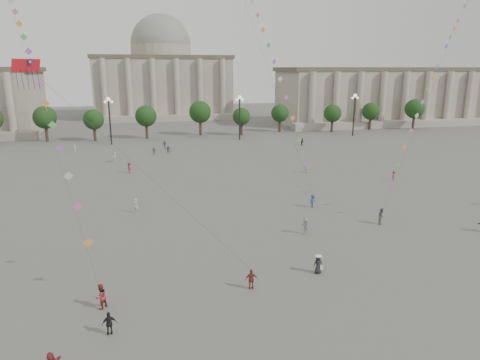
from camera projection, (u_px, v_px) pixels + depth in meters
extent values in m
plane|color=#52504D|center=(250.00, 281.00, 34.77)|extent=(360.00, 360.00, 0.00)
cube|color=gray|center=(403.00, 97.00, 138.49)|extent=(80.00, 22.00, 16.00)
cube|color=brown|center=(405.00, 69.00, 136.32)|extent=(81.60, 22.44, 1.20)
cube|color=gray|center=(426.00, 123.00, 127.98)|extent=(84.00, 4.00, 2.00)
cube|color=gray|center=(163.00, 88.00, 154.93)|extent=(46.00, 30.00, 20.00)
cube|color=brown|center=(161.00, 58.00, 152.27)|extent=(46.92, 30.60, 1.20)
cube|color=gray|center=(167.00, 118.00, 141.16)|extent=(48.30, 4.00, 2.00)
cylinder|color=gray|center=(161.00, 52.00, 151.79)|extent=(21.00, 21.00, 5.00)
sphere|color=gray|center=(161.00, 45.00, 151.16)|extent=(21.00, 21.00, 21.00)
cylinder|color=#36251B|center=(48.00, 134.00, 101.50)|extent=(0.70, 0.70, 3.52)
sphere|color=black|center=(46.00, 118.00, 100.58)|extent=(5.12, 5.12, 5.12)
cylinder|color=#36251B|center=(100.00, 132.00, 104.08)|extent=(0.70, 0.70, 3.52)
sphere|color=black|center=(99.00, 117.00, 103.15)|extent=(5.12, 5.12, 5.12)
cylinder|color=#36251B|center=(151.00, 131.00, 106.65)|extent=(0.70, 0.70, 3.52)
sphere|color=black|center=(150.00, 116.00, 105.72)|extent=(5.12, 5.12, 5.12)
cylinder|color=#36251B|center=(198.00, 129.00, 109.22)|extent=(0.70, 0.70, 3.52)
sphere|color=black|center=(198.00, 115.00, 108.30)|extent=(5.12, 5.12, 5.12)
cylinder|color=#36251B|center=(244.00, 128.00, 111.80)|extent=(0.70, 0.70, 3.52)
sphere|color=black|center=(244.00, 114.00, 110.87)|extent=(5.12, 5.12, 5.12)
cylinder|color=#36251B|center=(288.00, 127.00, 114.37)|extent=(0.70, 0.70, 3.52)
sphere|color=black|center=(288.00, 113.00, 113.44)|extent=(5.12, 5.12, 5.12)
cylinder|color=#36251B|center=(329.00, 125.00, 116.94)|extent=(0.70, 0.70, 3.52)
sphere|color=black|center=(330.00, 112.00, 116.01)|extent=(5.12, 5.12, 5.12)
cylinder|color=#36251B|center=(369.00, 124.00, 119.51)|extent=(0.70, 0.70, 3.52)
sphere|color=black|center=(370.00, 111.00, 118.59)|extent=(5.12, 5.12, 5.12)
cylinder|color=#36251B|center=(407.00, 123.00, 122.09)|extent=(0.70, 0.70, 3.52)
sphere|color=black|center=(409.00, 110.00, 121.16)|extent=(5.12, 5.12, 5.12)
cylinder|color=#262628|center=(110.00, 122.00, 96.35)|extent=(0.36, 0.36, 10.00)
sphere|color=#FFE5B2|center=(108.00, 99.00, 95.05)|extent=(0.90, 0.90, 0.90)
sphere|color=#FFE5B2|center=(105.00, 102.00, 95.05)|extent=(0.60, 0.60, 0.60)
sphere|color=#FFE5B2|center=(112.00, 102.00, 95.35)|extent=(0.60, 0.60, 0.60)
cylinder|color=#262628|center=(240.00, 119.00, 102.79)|extent=(0.36, 0.36, 10.00)
sphere|color=#FFE5B2|center=(240.00, 97.00, 101.48)|extent=(0.90, 0.90, 0.90)
sphere|color=#FFE5B2|center=(237.00, 100.00, 101.48)|extent=(0.60, 0.60, 0.60)
sphere|color=#FFE5B2|center=(242.00, 100.00, 101.78)|extent=(0.60, 0.60, 0.60)
cylinder|color=#262628|center=(354.00, 116.00, 109.22)|extent=(0.36, 0.36, 10.00)
sphere|color=#FFE5B2|center=(355.00, 96.00, 107.91)|extent=(0.90, 0.90, 0.90)
sphere|color=#FFE5B2|center=(353.00, 98.00, 107.91)|extent=(0.60, 0.60, 0.60)
sphere|color=#FFE5B2|center=(358.00, 98.00, 108.21)|extent=(0.60, 0.60, 0.60)
imported|color=#325271|center=(164.00, 145.00, 92.43)|extent=(1.08, 0.66, 1.71)
imported|color=white|center=(115.00, 157.00, 78.96)|extent=(1.11, 1.74, 1.79)
imported|color=slate|center=(306.00, 226.00, 44.37)|extent=(1.34, 1.11, 1.80)
imported|color=silver|center=(307.00, 167.00, 70.91)|extent=(1.65, 0.83, 1.71)
imported|color=maroon|center=(394.00, 176.00, 65.90)|extent=(1.01, 1.11, 1.50)
imported|color=black|center=(302.00, 142.00, 96.39)|extent=(1.23, 1.46, 1.58)
imported|color=silver|center=(75.00, 148.00, 88.59)|extent=(0.51, 0.63, 1.50)
imported|color=#5D5E62|center=(168.00, 149.00, 87.20)|extent=(1.51, 0.68, 1.57)
imported|color=beige|center=(136.00, 205.00, 51.02)|extent=(0.78, 0.77, 1.81)
imported|color=slate|center=(154.00, 151.00, 85.79)|extent=(0.93, 0.42, 1.57)
imported|color=maroon|center=(129.00, 168.00, 70.62)|extent=(1.02, 1.32, 1.80)
imported|color=maroon|center=(251.00, 279.00, 33.28)|extent=(0.99, 0.47, 1.65)
imported|color=black|center=(109.00, 323.00, 27.55)|extent=(0.98, 0.51, 1.60)
imported|color=maroon|center=(101.00, 296.00, 30.55)|extent=(1.14, 1.15, 1.87)
imported|color=navy|center=(313.00, 201.00, 53.04)|extent=(1.25, 1.14, 1.68)
imported|color=#5E5E62|center=(381.00, 216.00, 47.25)|extent=(1.06, 1.12, 1.83)
imported|color=black|center=(318.00, 264.00, 35.87)|extent=(0.80, 0.53, 1.62)
cone|color=white|center=(318.00, 255.00, 35.67)|extent=(0.52, 0.52, 0.14)
cylinder|color=white|center=(318.00, 256.00, 35.68)|extent=(0.60, 0.60, 0.02)
cube|color=white|center=(321.00, 268.00, 35.85)|extent=(0.22, 0.10, 0.35)
cube|color=red|center=(26.00, 65.00, 34.01)|extent=(2.10, 1.68, 1.02)
cube|color=#18853A|center=(21.00, 62.00, 33.83)|extent=(0.40, 0.36, 0.34)
cube|color=#1D26A1|center=(30.00, 62.00, 33.98)|extent=(0.40, 0.36, 0.34)
sphere|color=gold|center=(20.00, 62.00, 33.80)|extent=(0.20, 0.20, 0.20)
sphere|color=gold|center=(30.00, 62.00, 33.95)|extent=(0.20, 0.20, 0.20)
cylinder|color=#3F3F3F|center=(137.00, 166.00, 33.55)|extent=(0.02, 0.02, 24.15)
cylinder|color=#3F3F3F|center=(19.00, 36.00, 49.82)|extent=(0.02, 0.02, 70.13)
cube|color=orange|center=(88.00, 243.00, 31.85)|extent=(0.76, 0.25, 0.76)
cube|color=#CD6CA5|center=(78.00, 207.00, 33.42)|extent=(0.76, 0.25, 0.76)
cube|color=silver|center=(68.00, 176.00, 35.03)|extent=(0.76, 0.25, 0.76)
cube|color=#AC61C3|center=(60.00, 149.00, 36.66)|extent=(0.76, 0.25, 0.76)
cube|color=#5EBE57|center=(53.00, 125.00, 38.31)|extent=(0.76, 0.25, 0.76)
cube|color=orange|center=(46.00, 104.00, 39.98)|extent=(0.76, 0.25, 0.76)
cube|color=#CD6CA5|center=(39.00, 84.00, 41.66)|extent=(0.76, 0.25, 0.76)
cube|color=silver|center=(34.00, 67.00, 43.34)|extent=(0.76, 0.25, 0.76)
cube|color=#AC61C3|center=(28.00, 51.00, 45.03)|extent=(0.76, 0.25, 0.76)
cube|color=#5EBE57|center=(24.00, 37.00, 46.73)|extent=(0.76, 0.25, 0.76)
cube|color=orange|center=(19.00, 24.00, 48.44)|extent=(0.76, 0.25, 0.76)
cube|color=#CD6CA5|center=(15.00, 12.00, 50.15)|extent=(0.76, 0.25, 0.76)
cube|color=silver|center=(11.00, 0.00, 51.87)|extent=(0.76, 0.25, 0.76)
cube|color=#AC61C3|center=(306.00, 165.00, 53.74)|extent=(0.76, 0.25, 0.76)
cube|color=#5EBE57|center=(299.00, 140.00, 54.78)|extent=(0.76, 0.25, 0.76)
cube|color=orange|center=(293.00, 118.00, 55.87)|extent=(0.76, 0.25, 0.76)
cube|color=#CD6CA5|center=(286.00, 98.00, 56.99)|extent=(0.76, 0.25, 0.76)
cube|color=silver|center=(280.00, 79.00, 58.14)|extent=(0.76, 0.25, 0.76)
cube|color=#AC61C3|center=(274.00, 62.00, 59.31)|extent=(0.76, 0.25, 0.76)
cube|color=#5EBE57|center=(269.00, 45.00, 60.49)|extent=(0.76, 0.25, 0.76)
cube|color=orange|center=(263.00, 30.00, 61.68)|extent=(0.76, 0.25, 0.76)
cube|color=#CD6CA5|center=(258.00, 15.00, 62.89)|extent=(0.76, 0.25, 0.76)
cube|color=silver|center=(253.00, 1.00, 64.10)|extent=(0.76, 0.25, 0.76)
cylinder|color=#3F3F3F|center=(443.00, 63.00, 62.95)|extent=(0.02, 0.02, 59.39)
cube|color=#AC61C3|center=(390.00, 186.00, 48.39)|extent=(0.76, 0.25, 0.76)
cube|color=#5EBE57|center=(398.00, 165.00, 49.79)|extent=(0.76, 0.25, 0.76)
cube|color=orange|center=(404.00, 147.00, 51.24)|extent=(0.76, 0.25, 0.76)
cube|color=#CD6CA5|center=(411.00, 131.00, 52.70)|extent=(0.76, 0.25, 0.76)
cube|color=silver|center=(417.00, 116.00, 54.19)|extent=(0.76, 0.25, 0.76)
cube|color=#AC61C3|center=(422.00, 102.00, 55.68)|extent=(0.76, 0.25, 0.76)
cube|color=#5EBE57|center=(428.00, 89.00, 57.19)|extent=(0.76, 0.25, 0.76)
cube|color=orange|center=(433.00, 77.00, 58.70)|extent=(0.76, 0.25, 0.76)
cube|color=#CD6CA5|center=(438.00, 66.00, 60.22)|extent=(0.76, 0.25, 0.76)
cube|color=silver|center=(442.00, 56.00, 61.75)|extent=(0.76, 0.25, 0.76)
cube|color=#AC61C3|center=(446.00, 46.00, 63.28)|extent=(0.76, 0.25, 0.76)
cube|color=#5EBE57|center=(450.00, 37.00, 64.81)|extent=(0.76, 0.25, 0.76)
cube|color=orange|center=(454.00, 28.00, 66.36)|extent=(0.76, 0.25, 0.76)
cube|color=#CD6CA5|center=(458.00, 20.00, 67.90)|extent=(0.76, 0.25, 0.76)
cube|color=silver|center=(461.00, 13.00, 69.45)|extent=(0.76, 0.25, 0.76)
cube|color=#AC61C3|center=(465.00, 6.00, 71.00)|extent=(0.76, 0.25, 0.76)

